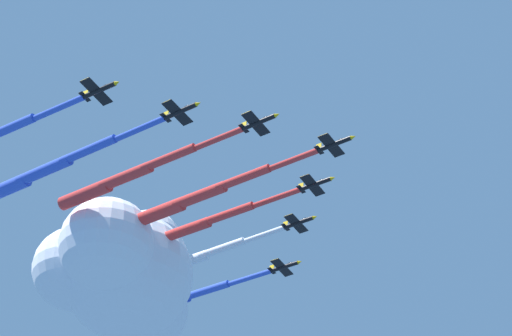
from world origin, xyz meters
name	(u,v)px	position (x,y,z in m)	size (l,w,h in m)	color
jet_lead	(199,196)	(-8.49, -14.49, 151.29)	(33.80, 56.40, 3.72)	black
jet_port_inner	(184,231)	(-26.20, -20.50, 153.22)	(34.17, 58.96, 3.79)	black
jet_starboard_inner	(125,177)	(-2.46, -31.97, 153.37)	(34.08, 57.20, 3.75)	black
jet_port_mid	(185,262)	(-42.86, -22.14, 154.04)	(32.80, 54.74, 3.78)	black
jet_starboard_mid	(43,171)	(2.68, -50.67, 152.03)	(35.67, 59.85, 3.72)	black
jet_port_outer	(165,305)	(-61.56, -30.02, 151.60)	(34.64, 60.14, 3.81)	black
cloud_puff	(122,274)	(-39.42, -38.61, 148.67)	(54.84, 43.64, 37.19)	white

